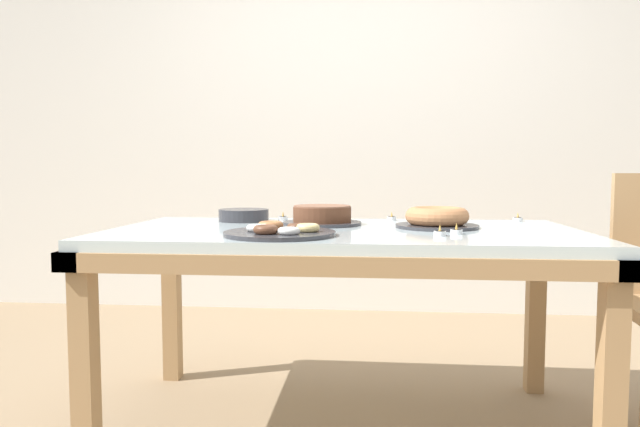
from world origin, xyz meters
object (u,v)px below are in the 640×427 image
Objects in this scene: cake_golden_bundt at (437,218)px; tealight_centre at (283,218)px; tealight_near_cakes at (440,233)px; tealight_near_front at (518,219)px; tealight_right_edge at (392,218)px; cake_chocolate_round at (322,216)px; plate_stack at (244,215)px; tealight_left_edge at (456,231)px; pastry_platter at (280,232)px.

cake_golden_bundt is 7.67× the size of tealight_centre.
tealight_near_cakes is 0.69m from tealight_near_front.
tealight_right_edge is (0.47, 0.03, 0.00)m from tealight_centre.
tealight_centre is (-0.19, 0.19, -0.02)m from cake_chocolate_round.
cake_chocolate_round reaches higher than plate_stack.
plate_stack is 0.17m from tealight_centre.
tealight_left_edge is at bearing -35.90° from tealight_centre.
cake_chocolate_round reaches higher than pastry_platter.
tealight_near_front is at bearing 1.90° from tealight_centre.
cake_golden_bundt is 0.27m from tealight_near_cakes.
tealight_left_edge is 0.61m from tealight_near_front.
pastry_platter is at bearing -81.96° from tealight_centre.
tealight_left_edge is 1.00× the size of tealight_near_front.
pastry_platter is at bearing -150.18° from cake_golden_bundt.
plate_stack is 5.25× the size of tealight_centre.
pastry_platter is 0.52m from tealight_near_cakes.
tealight_left_edge is (0.04, -0.21, -0.02)m from cake_golden_bundt.
cake_golden_bundt reaches higher than tealight_near_front.
tealight_centre and tealight_near_front have the same top height.
tealight_near_front is 0.53m from tealight_right_edge.
cake_golden_bundt is 0.22m from tealight_left_edge.
cake_chocolate_round is at bearing -141.32° from tealight_right_edge.
cake_chocolate_round is 1.47× the size of plate_stack.
cake_chocolate_round is 0.44m from cake_golden_bundt.
tealight_near_front is (0.33, 0.51, 0.00)m from tealight_left_edge.
cake_chocolate_round is 0.84× the size of pastry_platter.
tealight_near_cakes and tealight_centre have the same top height.
tealight_near_cakes is (0.52, 0.04, -0.00)m from pastry_platter.
plate_stack is at bearing 152.92° from tealight_left_edge.
cake_golden_bundt is at bearing 85.86° from tealight_near_cakes.
tealight_centre is (-0.62, 0.27, -0.02)m from cake_golden_bundt.
tealight_near_cakes and tealight_right_edge have the same top height.
tealight_centre is at bearing -178.10° from tealight_near_front.
tealight_right_edge is (0.38, 0.61, -0.00)m from pastry_platter.
pastry_platter is 1.75× the size of plate_stack.
plate_stack reaches higher than tealight_near_front.
pastry_platter is (-0.10, -0.39, -0.02)m from cake_chocolate_round.
tealight_near_cakes is at bearing -39.87° from cake_chocolate_round.
cake_chocolate_round is 7.71× the size of tealight_near_front.
pastry_platter is at bearing -146.04° from tealight_near_front.
tealight_centre is at bearing 138.25° from tealight_near_cakes.
tealight_near_cakes is (-0.06, -0.06, 0.00)m from tealight_left_edge.
tealight_near_front and tealight_right_edge have the same top height.
plate_stack is at bearing 147.87° from tealight_near_cakes.
tealight_right_edge is (-0.20, 0.51, 0.00)m from tealight_left_edge.
plate_stack is 5.25× the size of tealight_near_cakes.
tealight_near_cakes is 0.81m from tealight_centre.
tealight_near_cakes is at bearing -32.13° from plate_stack.
plate_stack is at bearing -171.43° from tealight_right_edge.
tealight_centre is at bearing 98.04° from pastry_platter.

